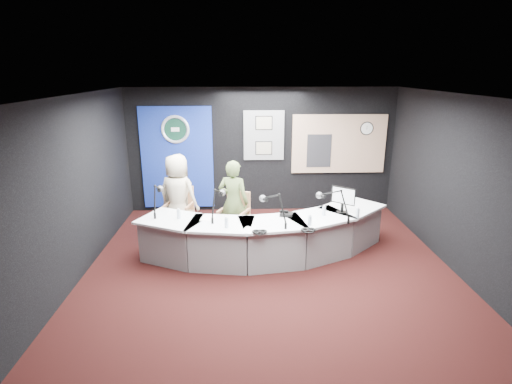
{
  "coord_description": "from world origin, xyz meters",
  "views": [
    {
      "loc": [
        -0.43,
        -5.89,
        3.16
      ],
      "look_at": [
        -0.2,
        0.8,
        1.1
      ],
      "focal_mm": 28.0,
      "sensor_mm": 36.0,
      "label": 1
    }
  ],
  "objects_px": {
    "broadcast_desk": "(265,236)",
    "person_man": "(178,196)",
    "armchair_right": "(234,218)",
    "person_woman": "(233,202)",
    "armchair_left": "(179,214)"
  },
  "relations": [
    {
      "from": "person_man",
      "to": "person_woman",
      "type": "distance_m",
      "value": 1.15
    },
    {
      "from": "armchair_right",
      "to": "person_man",
      "type": "relative_size",
      "value": 0.6
    },
    {
      "from": "broadcast_desk",
      "to": "armchair_left",
      "type": "xyz_separation_m",
      "value": [
        -1.64,
        0.98,
        0.06
      ]
    },
    {
      "from": "broadcast_desk",
      "to": "person_man",
      "type": "height_order",
      "value": "person_man"
    },
    {
      "from": "armchair_right",
      "to": "broadcast_desk",
      "type": "bearing_deg",
      "value": -22.28
    },
    {
      "from": "person_woman",
      "to": "armchair_left",
      "type": "bearing_deg",
      "value": -0.16
    },
    {
      "from": "broadcast_desk",
      "to": "armchair_right",
      "type": "relative_size",
      "value": 4.59
    },
    {
      "from": "armchair_left",
      "to": "person_man",
      "type": "relative_size",
      "value": 0.53
    },
    {
      "from": "armchair_left",
      "to": "person_woman",
      "type": "distance_m",
      "value": 1.2
    },
    {
      "from": "person_woman",
      "to": "person_man",
      "type": "bearing_deg",
      "value": -0.16
    },
    {
      "from": "person_man",
      "to": "broadcast_desk",
      "type": "bearing_deg",
      "value": 170.76
    },
    {
      "from": "broadcast_desk",
      "to": "armchair_left",
      "type": "relative_size",
      "value": 5.22
    },
    {
      "from": "person_woman",
      "to": "armchair_right",
      "type": "bearing_deg",
      "value": -0.0
    },
    {
      "from": "broadcast_desk",
      "to": "person_woman",
      "type": "distance_m",
      "value": 0.93
    },
    {
      "from": "broadcast_desk",
      "to": "person_woman",
      "type": "xyz_separation_m",
      "value": [
        -0.56,
        0.61,
        0.42
      ]
    }
  ]
}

